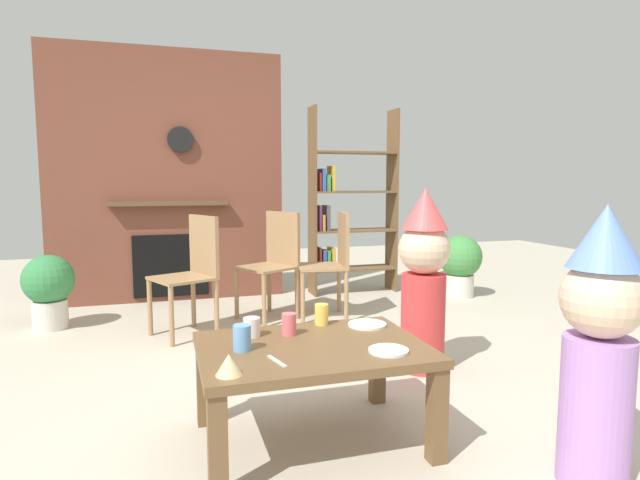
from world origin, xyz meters
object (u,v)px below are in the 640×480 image
object	(u,v)px
paper_cup_near_right	(322,314)
dining_chair_middle	(275,258)
bookshelf	(346,210)
paper_plate_front	(367,324)
birthday_cake_slice	(229,364)
child_with_cone_hat	(600,340)
paper_cup_near_left	(242,338)
coffee_table	(312,360)
paper_cup_far_left	(252,327)
potted_plant_tall	(460,262)
dining_chair_left	(193,268)
potted_plant_short	(49,287)
child_in_pink	(424,275)
dining_chair_right	(333,258)
paper_cup_center	(289,324)
paper_plate_rear	(389,350)

from	to	relation	value
paper_cup_near_right	dining_chair_middle	bearing A→B (deg)	85.20
bookshelf	paper_plate_front	xyz separation A→B (m)	(-0.86, -2.72, -0.42)
birthday_cake_slice	child_with_cone_hat	bearing A→B (deg)	-15.33
paper_cup_near_left	child_with_cone_hat	size ratio (longest dim) A/B	0.10
coffee_table	paper_cup_far_left	bearing A→B (deg)	139.17
dining_chair_middle	birthday_cake_slice	bearing A→B (deg)	45.09
paper_cup_near_left	potted_plant_tall	world-z (taller)	potted_plant_tall
dining_chair_left	potted_plant_short	xyz separation A→B (m)	(-1.08, 0.47, -0.18)
dining_chair_left	child_with_cone_hat	bearing A→B (deg)	93.74
paper_cup_near_right	potted_plant_short	distance (m)	2.60
child_in_pink	dining_chair_right	distance (m)	1.36
paper_cup_center	dining_chair_middle	size ratio (longest dim) A/B	0.11
paper_cup_near_left	potted_plant_tall	bearing A→B (deg)	43.28
birthday_cake_slice	dining_chair_left	distance (m)	2.11
bookshelf	coffee_table	xyz separation A→B (m)	(-1.20, -2.93, -0.49)
coffee_table	child_in_pink	size ratio (longest dim) A/B	0.88
paper_cup_near_left	child_in_pink	xyz separation A→B (m)	(1.20, 0.65, 0.09)
potted_plant_short	paper_plate_rear	bearing A→B (deg)	-54.95
bookshelf	paper_cup_near_right	distance (m)	2.87
paper_plate_rear	birthday_cake_slice	bearing A→B (deg)	-174.07
birthday_cake_slice	potted_plant_tall	bearing A→B (deg)	45.35
child_with_cone_hat	dining_chair_right	distance (m)	2.64
paper_plate_rear	dining_chair_middle	world-z (taller)	dining_chair_middle
coffee_table	bookshelf	bearing A→B (deg)	67.65
paper_plate_front	coffee_table	bearing A→B (deg)	-148.52
coffee_table	potted_plant_short	size ratio (longest dim) A/B	1.67
paper_cup_center	paper_plate_front	world-z (taller)	paper_cup_center
dining_chair_left	dining_chair_right	bearing A→B (deg)	162.98
child_with_cone_hat	dining_chair_right	size ratio (longest dim) A/B	1.19
potted_plant_tall	paper_cup_center	bearing A→B (deg)	-135.83
paper_plate_front	child_with_cone_hat	world-z (taller)	child_with_cone_hat
paper_plate_rear	dining_chair_left	bearing A→B (deg)	108.43
bookshelf	paper_plate_rear	world-z (taller)	bookshelf
child_with_cone_hat	dining_chair_middle	world-z (taller)	child_with_cone_hat
dining_chair_right	potted_plant_tall	world-z (taller)	dining_chair_right
bookshelf	paper_cup_near_right	world-z (taller)	bookshelf
bookshelf	child_with_cone_hat	size ratio (longest dim) A/B	1.77
paper_cup_near_right	paper_cup_center	distance (m)	0.23
coffee_table	dining_chair_right	distance (m)	2.15
coffee_table	potted_plant_tall	bearing A→B (deg)	47.08
dining_chair_left	paper_cup_far_left	bearing A→B (deg)	71.12
birthday_cake_slice	dining_chair_middle	size ratio (longest dim) A/B	0.11
dining_chair_right	potted_plant_short	bearing A→B (deg)	1.31
dining_chair_middle	potted_plant_tall	world-z (taller)	dining_chair_middle
bookshelf	dining_chair_right	world-z (taller)	bookshelf
dining_chair_left	dining_chair_middle	distance (m)	0.76
paper_cup_near_left	paper_plate_rear	distance (m)	0.62
bookshelf	child_with_cone_hat	xyz separation A→B (m)	(-0.26, -3.55, -0.30)
paper_cup_center	dining_chair_middle	world-z (taller)	dining_chair_middle
birthday_cake_slice	child_in_pink	bearing A→B (deg)	35.54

